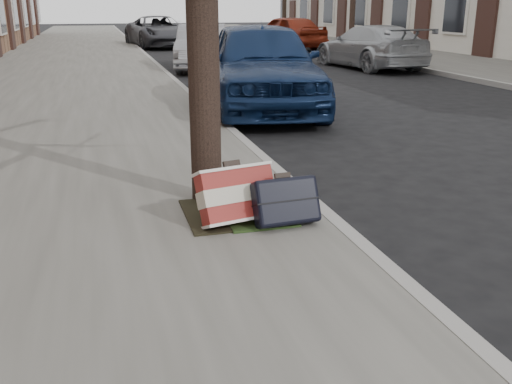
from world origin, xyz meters
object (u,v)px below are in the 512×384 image
object	(u,v)px
suitcase_navy	(286,201)
car_near_mid	(202,47)
suitcase_red	(237,195)
car_near_front	(260,65)

from	to	relation	value
suitcase_navy	car_near_mid	bearing A→B (deg)	78.37
suitcase_red	suitcase_navy	distance (m)	0.39
suitcase_red	car_near_mid	xyz separation A→B (m)	(2.02, 12.61, 0.28)
suitcase_navy	suitcase_red	bearing A→B (deg)	153.46
car_near_mid	suitcase_navy	bearing A→B (deg)	-84.50
suitcase_navy	car_near_mid	xyz separation A→B (m)	(1.67, 12.75, 0.31)
car_near_front	car_near_mid	size ratio (longest dim) A/B	1.20
suitcase_red	car_near_front	distance (m)	5.95
suitcase_red	car_near_front	size ratio (longest dim) A/B	0.13
car_near_front	car_near_mid	bearing A→B (deg)	96.56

